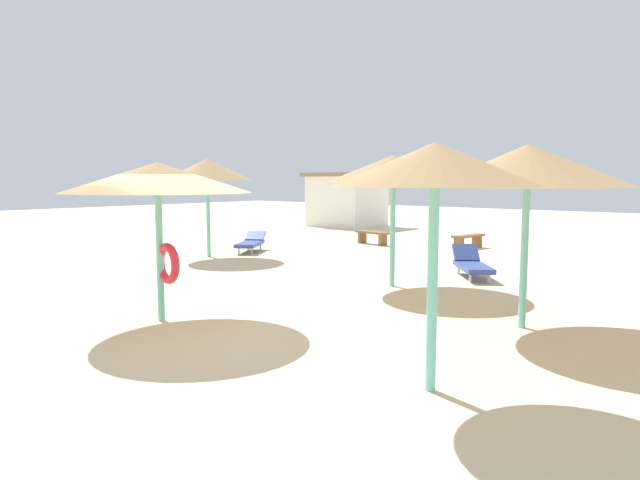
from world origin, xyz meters
The scene contains 11 objects.
ground_plane centered at (0.00, 0.00, 0.00)m, with size 80.00×80.00×0.00m, color beige.
parasol_2 centered at (-6.75, 5.63, 2.72)m, with size 2.74×2.74×3.06m.
parasol_3 centered at (0.38, 5.10, 2.65)m, with size 2.96×2.96×2.96m.
parasol_4 centered at (-0.92, -0.15, 2.42)m, with size 3.15×3.15×2.70m.
parasol_5 centered at (4.23, -0.09, 2.56)m, with size 2.30×2.30×2.83m.
parasol_6 centered at (4.00, 3.36, 2.63)m, with size 3.19×3.19×2.97m.
lounger_2 centered at (-6.65, 7.34, 0.31)m, with size 1.57×1.96×0.62m.
lounger_3 centered at (1.27, 7.37, 0.32)m, with size 1.68×1.86×0.74m.
bench_0 centered at (-4.73, 11.73, 0.35)m, with size 1.55×0.68×0.49m.
bench_2 centered at (-1.41, 12.84, 0.35)m, with size 0.62×1.54×0.49m.
beach_cabana centered at (-10.55, 17.84, 1.41)m, with size 3.62×3.36×2.77m.
Camera 1 is at (7.30, -5.75, 2.41)m, focal length 31.90 mm.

